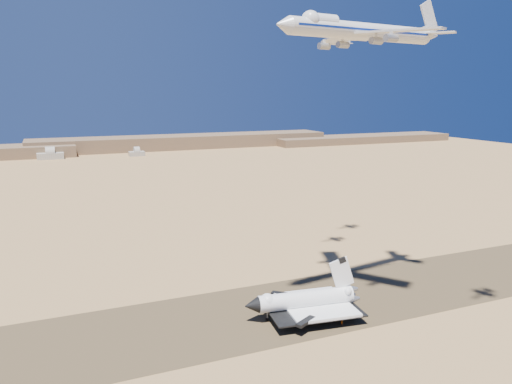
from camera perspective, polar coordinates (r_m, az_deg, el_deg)
name	(u,v)px	position (r m, az deg, el deg)	size (l,w,h in m)	color
ground	(254,314)	(185.09, -0.24, -13.80)	(1200.00, 1200.00, 0.00)	#AC7F4C
runway	(254,314)	(185.08, -0.24, -13.79)	(600.00, 50.00, 0.06)	brown
ridgeline	(149,145)	(697.73, -12.16, 5.27)	(960.00, 90.00, 18.00)	brown
hangars	(47,156)	(637.25, -22.80, 3.83)	(200.50, 29.50, 30.00)	#A09B8D
shuttle	(305,301)	(182.22, 5.57, -12.33)	(42.76, 29.55, 21.00)	white
carrier_747	(358,31)	(179.34, 11.63, 17.59)	(73.24, 55.94, 18.18)	silver
crew_a	(340,318)	(182.79, 9.62, -14.00)	(0.61, 0.40, 1.68)	#E05C0D
crew_b	(342,323)	(179.40, 9.77, -14.52)	(0.81, 0.47, 1.68)	#E05C0D
crew_c	(337,317)	(183.10, 9.21, -13.92)	(1.04, 0.53, 1.78)	#E05C0D
chase_jet_e	(337,43)	(226.51, 9.23, 16.46)	(15.81, 8.63, 3.94)	silver
chase_jet_f	(355,39)	(253.03, 11.29, 16.79)	(16.13, 8.82, 4.02)	silver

